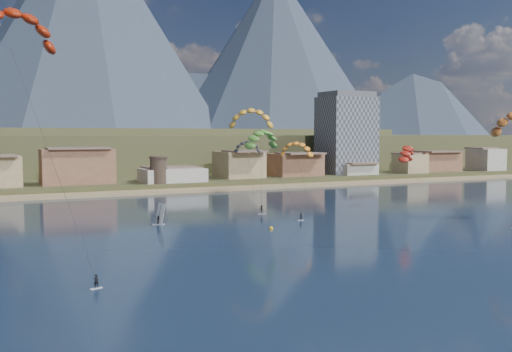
# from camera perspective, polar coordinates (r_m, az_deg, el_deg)

# --- Properties ---
(ground) EXTENTS (2400.00, 2400.00, 0.00)m
(ground) POSITION_cam_1_polar(r_m,az_deg,el_deg) (78.30, 10.22, -8.88)
(ground) COLOR #0D1A31
(ground) RESTS_ON ground
(beach) EXTENTS (2200.00, 12.00, 0.90)m
(beach) POSITION_cam_1_polar(r_m,az_deg,el_deg) (174.60, -10.48, -1.59)
(beach) COLOR tan
(beach) RESTS_ON ground
(land) EXTENTS (2200.00, 900.00, 4.00)m
(land) POSITION_cam_1_polar(r_m,az_deg,el_deg) (623.76, -21.30, 2.29)
(land) COLOR #4E492A
(land) RESTS_ON ground
(foothills) EXTENTS (940.00, 210.00, 18.00)m
(foothills) POSITION_cam_1_polar(r_m,az_deg,el_deg) (302.03, -12.58, 2.47)
(foothills) COLOR brown
(foothills) RESTS_ON ground
(mountain_ridge) EXTENTS (2060.00, 480.00, 400.00)m
(mountain_ridge) POSITION_cam_1_polar(r_m,az_deg,el_deg) (895.94, -23.77, 12.36)
(mountain_ridge) COLOR #2C374A
(mountain_ridge) RESTS_ON ground
(town) EXTENTS (400.00, 24.00, 12.00)m
(town) POSITION_cam_1_polar(r_m,az_deg,el_deg) (184.22, -23.94, 0.84)
(town) COLOR beige
(town) RESTS_ON ground
(apartment_tower) EXTENTS (20.00, 16.00, 32.00)m
(apartment_tower) POSITION_cam_1_polar(r_m,az_deg,el_deg) (229.91, 8.94, 4.19)
(apartment_tower) COLOR gray
(apartment_tower) RESTS_ON ground
(watchtower) EXTENTS (5.82, 5.82, 8.60)m
(watchtower) POSITION_cam_1_polar(r_m,az_deg,el_deg) (183.11, -9.64, 0.61)
(watchtower) COLOR #47382D
(watchtower) RESTS_ON ground
(kitesurfer_red) EXTENTS (14.68, 13.81, 34.05)m
(kitesurfer_red) POSITION_cam_1_polar(r_m,az_deg,el_deg) (76.94, -23.18, 13.72)
(kitesurfer_red) COLOR silver
(kitesurfer_red) RESTS_ON ground
(kitesurfer_yellow) EXTENTS (11.62, 16.18, 25.29)m
(kitesurfer_yellow) POSITION_cam_1_polar(r_m,az_deg,el_deg) (124.69, -0.46, 6.01)
(kitesurfer_yellow) COLOR silver
(kitesurfer_yellow) RESTS_ON ground
(kitesurfer_green) EXTENTS (13.16, 18.26, 21.91)m
(kitesurfer_green) POSITION_cam_1_polar(r_m,az_deg,el_deg) (140.47, 0.58, 3.90)
(kitesurfer_green) COLOR silver
(kitesurfer_green) RESTS_ON ground
(distant_kite_dark) EXTENTS (7.85, 6.22, 17.34)m
(distant_kite_dark) POSITION_cam_1_polar(r_m,az_deg,el_deg) (153.05, -0.87, 3.10)
(distant_kite_dark) COLOR #262626
(distant_kite_dark) RESTS_ON ground
(distant_kite_orange) EXTENTS (8.10, 8.22, 17.50)m
(distant_kite_orange) POSITION_cam_1_polar(r_m,az_deg,el_deg) (135.27, 4.01, 2.90)
(distant_kite_orange) COLOR #262626
(distant_kite_orange) RESTS_ON ground
(distant_kite_red) EXTENTS (8.88, 8.61, 16.61)m
(distant_kite_red) POSITION_cam_1_polar(r_m,az_deg,el_deg) (143.66, 14.62, 2.39)
(distant_kite_red) COLOR #262626
(distant_kite_red) RESTS_ON ground
(windsurfer) EXTENTS (2.49, 2.70, 4.18)m
(windsurfer) POSITION_cam_1_polar(r_m,az_deg,el_deg) (113.67, -9.56, -4.11)
(windsurfer) COLOR silver
(windsurfer) RESTS_ON ground
(buoy) EXTENTS (0.77, 0.77, 0.77)m
(buoy) POSITION_cam_1_polar(r_m,az_deg,el_deg) (107.14, 1.50, -5.20)
(buoy) COLOR yellow
(buoy) RESTS_ON ground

